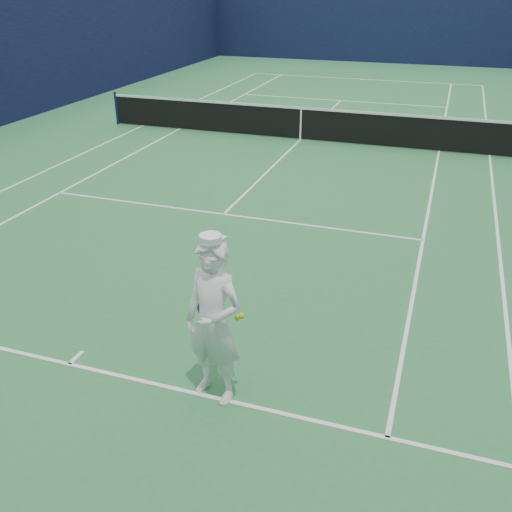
# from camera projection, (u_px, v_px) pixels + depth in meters

# --- Properties ---
(ground) EXTENTS (80.00, 80.00, 0.00)m
(ground) POSITION_uv_depth(u_px,v_px,m) (300.00, 140.00, 17.55)
(ground) COLOR #2B723E
(ground) RESTS_ON ground
(court_markings) EXTENTS (11.03, 23.83, 0.01)m
(court_markings) POSITION_uv_depth(u_px,v_px,m) (300.00, 140.00, 17.54)
(court_markings) COLOR white
(court_markings) RESTS_ON ground
(windscreen_fence) EXTENTS (20.12, 36.12, 4.00)m
(windscreen_fence) POSITION_uv_depth(u_px,v_px,m) (303.00, 73.00, 16.66)
(windscreen_fence) COLOR #0E1435
(windscreen_fence) RESTS_ON ground
(tennis_net) EXTENTS (12.88, 0.09, 1.07)m
(tennis_net) POSITION_uv_depth(u_px,v_px,m) (301.00, 122.00, 17.30)
(tennis_net) COLOR #141E4C
(tennis_net) RESTS_ON ground
(tennis_player) EXTENTS (0.85, 0.69, 2.12)m
(tennis_player) POSITION_uv_depth(u_px,v_px,m) (214.00, 322.00, 6.48)
(tennis_player) COLOR white
(tennis_player) RESTS_ON ground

